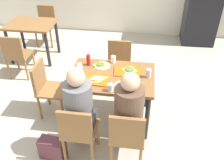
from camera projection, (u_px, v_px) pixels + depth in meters
The scene contains 26 objects.
ground_plane at pixel (112, 118), 3.73m from camera, with size 10.00×10.00×0.02m, color #B2AD9E.
main_table at pixel (112, 82), 3.36m from camera, with size 1.12×0.80×0.76m.
chair_near_left at pixel (78, 130), 2.84m from camera, with size 0.40×0.40×0.84m.
chair_near_right at pixel (127, 135), 2.78m from camera, with size 0.40×0.40×0.84m.
chair_far_side at pixel (119, 63), 4.09m from camera, with size 0.40×0.40×0.84m.
chair_left_end at pixel (47, 86), 3.56m from camera, with size 0.40×0.40×0.84m.
person_in_red at pixel (80, 106), 2.82m from camera, with size 0.32×0.42×1.25m.
person_in_brown_jacket at pixel (129, 110), 2.75m from camera, with size 0.32×0.42×1.25m.
tray_red_near at pixel (95, 80), 3.20m from camera, with size 0.36×0.26×0.02m, color #D85914.
tray_red_far at pixel (128, 71), 3.37m from camera, with size 0.36×0.26×0.02m, color #D85914.
paper_plate_center at pixel (102, 66), 3.49m from camera, with size 0.22×0.22×0.01m, color white.
paper_plate_near_edge at pixel (123, 86), 3.10m from camera, with size 0.22×0.22×0.01m, color white.
pizza_slice_a at pixel (97, 78), 3.19m from camera, with size 0.27×0.21×0.02m.
pizza_slice_b at pixel (129, 69), 3.37m from camera, with size 0.19×0.18×0.02m.
pizza_slice_c at pixel (100, 64), 3.50m from camera, with size 0.20×0.19×0.02m.
plastic_cup_a at pixel (113, 59), 3.55m from camera, with size 0.07×0.07×0.10m, color white.
plastic_cup_b at pixel (110, 87), 2.99m from camera, with size 0.07×0.07×0.10m, color white.
plastic_cup_c at pixel (80, 67), 3.37m from camera, with size 0.07×0.07×0.10m, color white.
soda_can at pixel (149, 73), 3.23m from camera, with size 0.07×0.07×0.12m, color #B7BCC6.
condiment_bottle at pixel (88, 60), 3.47m from camera, with size 0.06×0.06×0.16m, color red.
foil_bundle at pixel (76, 70), 3.31m from camera, with size 0.10×0.10×0.10m, color silver.
handbag at pixel (52, 148), 3.07m from camera, with size 0.32×0.16×0.28m, color #592D38.
drink_fridge at pixel (204, 1), 5.33m from camera, with size 0.70×0.60×1.90m, color black.
background_table at pixel (32, 30), 4.87m from camera, with size 0.90×0.70×0.76m.
background_chair_near at pixel (16, 53), 4.35m from camera, with size 0.40×0.40×0.84m.
background_chair_far at pixel (46, 22), 5.55m from camera, with size 0.40×0.40×0.84m.
Camera 1 is at (0.38, -2.72, 2.58)m, focal length 39.91 mm.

